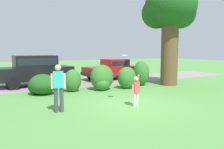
# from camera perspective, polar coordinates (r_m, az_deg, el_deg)

# --- Properties ---
(ground_plane) EXTENTS (80.00, 80.00, 0.00)m
(ground_plane) POSITION_cam_1_polar(r_m,az_deg,el_deg) (9.58, 5.17, -7.46)
(ground_plane) COLOR #518E42
(driveway_strip) EXTENTS (28.00, 4.40, 0.02)m
(driveway_strip) POSITION_cam_1_polar(r_m,az_deg,el_deg) (15.82, -9.84, -2.06)
(driveway_strip) COLOR gray
(driveway_strip) RESTS_ON ground
(oak_tree_large) EXTENTS (3.49, 3.38, 6.42)m
(oak_tree_large) POSITION_cam_1_polar(r_m,az_deg,el_deg) (15.32, 14.43, 14.93)
(oak_tree_large) COLOR brown
(oak_tree_large) RESTS_ON ground
(shrub_near_tree) EXTENTS (1.36, 1.42, 1.04)m
(shrub_near_tree) POSITION_cam_1_polar(r_m,az_deg,el_deg) (12.05, -17.44, -2.51)
(shrub_near_tree) COLOR #1E511C
(shrub_near_tree) RESTS_ON ground
(shrub_centre_left) EXTENTS (0.94, 0.78, 1.22)m
(shrub_centre_left) POSITION_cam_1_polar(r_m,az_deg,el_deg) (12.42, -9.90, -1.51)
(shrub_centre_left) COLOR #33702B
(shrub_centre_left) RESTS_ON ground
(shrub_centre) EXTENTS (1.36, 1.18, 1.44)m
(shrub_centre) POSITION_cam_1_polar(r_m,az_deg,el_deg) (12.76, -2.56, -1.05)
(shrub_centre) COLOR #33702B
(shrub_centre) RESTS_ON ground
(shrub_centre_right) EXTENTS (1.13, 0.95, 1.28)m
(shrub_centre_right) POSITION_cam_1_polar(r_m,az_deg,el_deg) (13.31, 3.83, -1.11)
(shrub_centre_right) COLOR #33702B
(shrub_centre_right) RESTS_ON ground
(shrub_far_end) EXTENTS (1.00, 1.06, 1.57)m
(shrub_far_end) POSITION_cam_1_polar(r_m,az_deg,el_deg) (14.55, 7.38, 0.33)
(shrub_far_end) COLOR #33702B
(shrub_far_end) RESTS_ON ground
(parked_sedan) EXTENTS (4.47, 2.23, 1.56)m
(parked_sedan) POSITION_cam_1_polar(r_m,az_deg,el_deg) (17.33, 0.12, 1.54)
(parked_sedan) COLOR maroon
(parked_sedan) RESTS_ON ground
(parked_suv) EXTENTS (4.72, 2.15, 1.92)m
(parked_suv) POSITION_cam_1_polar(r_m,az_deg,el_deg) (14.94, -18.81, 1.34)
(parked_suv) COLOR black
(parked_suv) RESTS_ON ground
(child_thrower) EXTENTS (0.45, 0.28, 1.29)m
(child_thrower) POSITION_cam_1_polar(r_m,az_deg,el_deg) (9.08, 6.06, -3.60)
(child_thrower) COLOR white
(child_thrower) RESTS_ON ground
(frisbee) EXTENTS (0.28, 0.28, 0.06)m
(frisbee) POSITION_cam_1_polar(r_m,az_deg,el_deg) (9.71, 3.04, 4.82)
(frisbee) COLOR #337FDB
(adult_onlooker) EXTENTS (0.52, 0.30, 1.74)m
(adult_onlooker) POSITION_cam_1_polar(r_m,az_deg,el_deg) (8.37, -13.38, -2.74)
(adult_onlooker) COLOR #3F3F4C
(adult_onlooker) RESTS_ON ground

